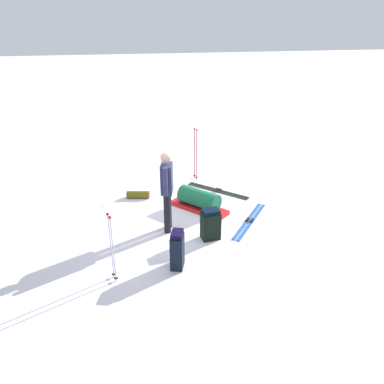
{
  "coord_description": "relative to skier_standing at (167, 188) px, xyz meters",
  "views": [
    {
      "loc": [
        -7.09,
        1.43,
        4.05
      ],
      "look_at": [
        0.0,
        0.0,
        0.7
      ],
      "focal_mm": 35.71,
      "sensor_mm": 36.0,
      "label": 1
    }
  ],
  "objects": [
    {
      "name": "backpack_large_dark",
      "position": [
        -0.5,
        -0.78,
        -0.64
      ],
      "size": [
        0.3,
        0.38,
        0.64
      ],
      "color": "black",
      "rests_on": "ground_plane"
    },
    {
      "name": "backpack_bright",
      "position": [
        -1.31,
        0.02,
        -0.61
      ],
      "size": [
        0.38,
        0.31,
        0.71
      ],
      "color": "black",
      "rests_on": "ground_plane"
    },
    {
      "name": "skier_standing",
      "position": [
        0.0,
        0.0,
        0.0
      ],
      "size": [
        0.56,
        0.29,
        1.7
      ],
      "color": "black",
      "rests_on": "ground_plane"
    },
    {
      "name": "ski_poles_planted_far",
      "position": [
        2.57,
        -1.12,
        -0.18
      ],
      "size": [
        0.19,
        0.1,
        1.4
      ],
      "color": "maroon",
      "rests_on": "ground_plane"
    },
    {
      "name": "ski_poles_planted_near",
      "position": [
        -1.45,
        1.12,
        -0.26
      ],
      "size": [
        0.19,
        0.1,
        1.24
      ],
      "color": "#B6B0C6",
      "rests_on": "ground_plane"
    },
    {
      "name": "sleeping_mat_rolled",
      "position": [
        1.65,
        0.5,
        -0.86
      ],
      "size": [
        0.29,
        0.58,
        0.18
      ],
      "primitive_type": "cylinder",
      "rotation": [
        0.0,
        1.57,
        1.36
      ],
      "color": "#5A5113",
      "rests_on": "ground_plane"
    },
    {
      "name": "ski_pair_far",
      "position": [
        1.65,
        -1.5,
        -0.94
      ],
      "size": [
        1.32,
        1.33,
        0.05
      ],
      "color": "black",
      "rests_on": "ground_plane"
    },
    {
      "name": "gear_sled",
      "position": [
        0.76,
        -0.82,
        -0.73
      ],
      "size": [
        1.34,
        1.26,
        0.49
      ],
      "color": "red",
      "rests_on": "ground_plane"
    },
    {
      "name": "ski_pair_near",
      "position": [
        -0.0,
        -1.78,
        -0.94
      ],
      "size": [
        1.5,
        1.21,
        0.05
      ],
      "color": "#2956A9",
      "rests_on": "ground_plane"
    },
    {
      "name": "ground_plane",
      "position": [
        0.24,
        -0.55,
        -0.95
      ],
      "size": [
        80.0,
        80.0,
        0.0
      ],
      "primitive_type": "plane",
      "color": "white"
    }
  ]
}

